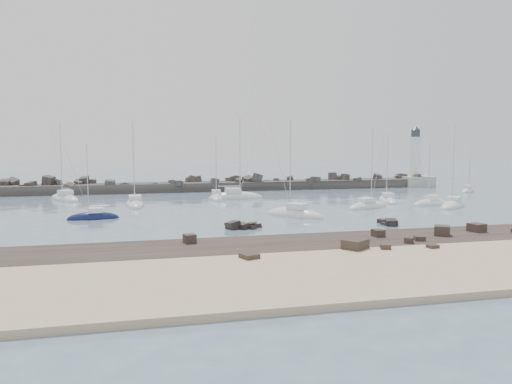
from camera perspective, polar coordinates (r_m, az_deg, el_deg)
ground at (r=68.25m, az=0.22°, el=-2.73°), size 400.00×400.00×0.00m
sand_strip at (r=38.58m, az=11.98°, el=-9.35°), size 140.00×14.00×1.00m
rock_shelf at (r=47.45m, az=6.49°, el=-6.43°), size 140.00×12.00×1.73m
rock_cluster_near at (r=58.26m, az=-1.52°, el=-3.99°), size 4.60×2.92×1.67m
rock_cluster_far at (r=62.40m, az=15.00°, el=-3.56°), size 1.74×3.72×1.30m
breakwater at (r=104.38m, az=-8.64°, el=0.26°), size 115.00×7.08×5.21m
lighthouse at (r=121.57m, az=17.64°, el=2.12°), size 7.00×7.00×14.60m
sailboat_1 at (r=92.98m, az=-21.04°, el=-0.79°), size 7.18×9.27×14.49m
sailboat_2 at (r=68.70m, az=-18.11°, el=-2.84°), size 6.72×2.49×10.59m
sailboat_3 at (r=81.54m, az=-13.66°, el=-1.43°), size 3.29×9.32×14.49m
sailboat_4 at (r=89.46m, az=-2.35°, el=-0.66°), size 10.02×3.70×15.60m
sailboat_5 at (r=67.96m, az=4.42°, el=-2.65°), size 7.75×8.71×14.23m
sailboat_6 at (r=88.81m, az=-4.56°, el=-0.72°), size 3.39×7.83×12.12m
sailboat_7 at (r=78.45m, az=12.70°, el=-1.68°), size 8.65×5.74×13.12m
sailboat_8 at (r=84.92m, az=19.35°, el=-1.31°), size 7.11×3.28×11.07m
sailboat_9 at (r=87.19m, az=14.79°, el=-1.01°), size 4.25×8.10×12.34m
sailboat_10 at (r=83.62m, az=21.60°, el=-1.50°), size 8.52×7.77×13.87m
sailboat_11 at (r=110.77m, az=23.06°, el=0.09°), size 5.85×5.38×9.81m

